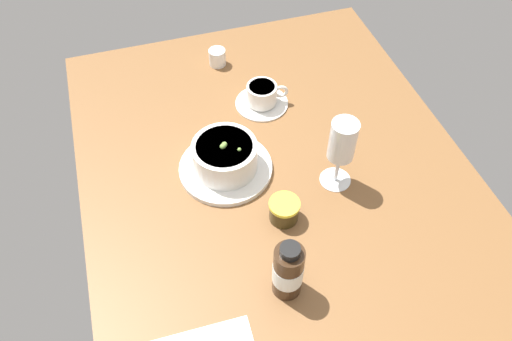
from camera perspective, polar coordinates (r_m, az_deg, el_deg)
ground_plane at (r=109.86cm, az=2.50°, el=-0.91°), size 110.00×84.00×3.00cm
porridge_bowl at (r=106.67cm, az=-3.56°, el=1.41°), size 20.38×20.38×8.54cm
coffee_cup at (r=122.25cm, az=0.72°, el=8.50°), size 12.96×12.96×5.70cm
creamer_jug at (r=134.75cm, az=-4.48°, el=12.81°), size 4.41×5.33×5.00cm
wine_glass at (r=100.28cm, az=9.83°, el=3.03°), size 6.73×6.73×17.06cm
jam_jar at (r=99.92cm, az=3.23°, el=-4.57°), size 6.23×6.23×4.91cm
sauce_bottle_brown at (r=88.46cm, az=3.69°, el=-11.38°), size 5.47×5.47×13.99cm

